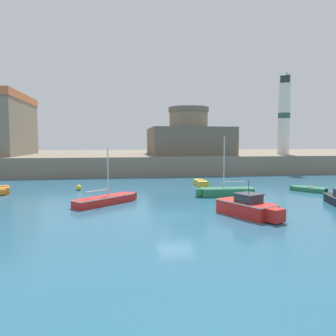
{
  "coord_description": "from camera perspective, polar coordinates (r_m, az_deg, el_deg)",
  "views": [
    {
      "loc": [
        -3.85,
        -22.11,
        5.14
      ],
      "look_at": [
        1.79,
        15.55,
        2.0
      ],
      "focal_mm": 35.0,
      "sensor_mm": 36.0,
      "label": 1
    }
  ],
  "objects": [
    {
      "name": "lighthouse",
      "position": [
        59.69,
        19.57,
        8.78
      ],
      "size": [
        2.01,
        2.01,
        13.99
      ],
      "color": "silver",
      "rests_on": "quay_seawall"
    },
    {
      "name": "sailboat_red_4",
      "position": [
        27.32,
        -10.79,
        -5.42
      ],
      "size": [
        5.24,
        4.82,
        4.59
      ],
      "color": "red",
      "rests_on": "ground"
    },
    {
      "name": "dinghy_yellow_2",
      "position": [
        38.31,
        5.67,
        -2.53
      ],
      "size": [
        1.24,
        3.72,
        0.67
      ],
      "color": "yellow",
      "rests_on": "ground"
    },
    {
      "name": "dinghy_green_5",
      "position": [
        36.44,
        23.37,
        -3.36
      ],
      "size": [
        2.89,
        3.31,
        0.57
      ],
      "color": "#237A4C",
      "rests_on": "ground"
    },
    {
      "name": "fortress",
      "position": [
        56.67,
        3.57,
        5.23
      ],
      "size": [
        13.2,
        13.2,
        8.04
      ],
      "color": "#685E4F",
      "rests_on": "quay_seawall"
    },
    {
      "name": "motorboat_red_0",
      "position": [
        23.24,
        13.8,
        -6.66
      ],
      "size": [
        3.43,
        5.09,
        2.47
      ],
      "color": "red",
      "rests_on": "ground"
    },
    {
      "name": "dinghy_orange_6",
      "position": [
        36.48,
        -26.93,
        -3.39
      ],
      "size": [
        2.12,
        3.57,
        0.67
      ],
      "color": "orange",
      "rests_on": "ground"
    },
    {
      "name": "quay_seawall",
      "position": [
        66.65,
        -5.19,
        1.5
      ],
      "size": [
        120.0,
        40.0,
        2.85
      ],
      "primitive_type": "cube",
      "color": "gray",
      "rests_on": "ground"
    },
    {
      "name": "sailboat_green_3",
      "position": [
        31.03,
        10.1,
        -4.04
      ],
      "size": [
        5.43,
        1.45,
        5.55
      ],
      "color": "#237A4C",
      "rests_on": "ground"
    },
    {
      "name": "mooring_buoy",
      "position": [
        35.58,
        -15.26,
        -3.3
      ],
      "size": [
        0.57,
        0.57,
        0.57
      ],
      "primitive_type": "sphere",
      "color": "yellow",
      "rests_on": "ground"
    },
    {
      "name": "ground_plane",
      "position": [
        23.02,
        1.34,
        -8.19
      ],
      "size": [
        200.0,
        200.0,
        0.0
      ],
      "primitive_type": "plane",
      "color": "#28607F"
    }
  ]
}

